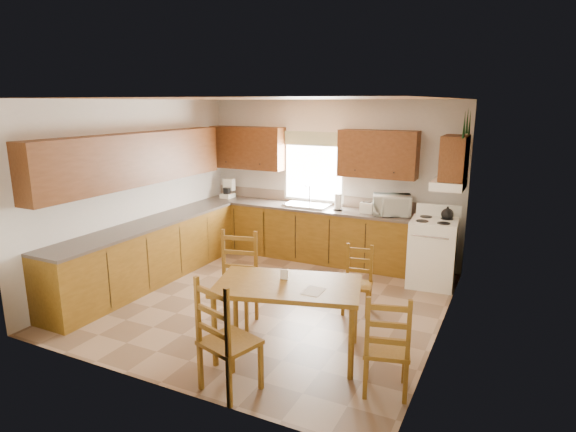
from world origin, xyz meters
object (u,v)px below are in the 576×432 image
at_px(microwave, 392,205).
at_px(chair_far_right, 357,281).
at_px(chair_near_left, 230,335).
at_px(stove, 432,253).
at_px(dining_table, 288,319).
at_px(chair_far_left, 235,281).
at_px(chair_near_right, 387,342).

distance_m(microwave, chair_far_right, 1.88).
bearing_deg(chair_near_left, stove, -92.26).
distance_m(stove, microwave, 0.99).
xyz_separation_m(microwave, chair_far_right, (0.04, -1.76, -0.65)).
height_order(dining_table, chair_far_left, chair_far_left).
distance_m(chair_near_left, chair_far_left, 1.36).
height_order(stove, chair_near_left, chair_near_left).
height_order(microwave, chair_far_left, microwave).
xyz_separation_m(chair_near_left, chair_near_right, (1.32, 0.62, -0.07)).
bearing_deg(chair_far_left, stove, 39.37).
height_order(dining_table, chair_near_right, chair_near_right).
height_order(dining_table, chair_near_left, chair_near_left).
xyz_separation_m(stove, chair_near_left, (-1.21, -3.60, 0.08)).
height_order(dining_table, chair_far_right, chair_far_right).
height_order(stove, chair_far_left, chair_far_left).
xyz_separation_m(stove, chair_far_right, (-0.68, -1.43, -0.05)).
bearing_deg(chair_far_right, chair_near_left, -113.22).
xyz_separation_m(stove, microwave, (-0.72, 0.34, 0.60)).
bearing_deg(stove, chair_near_left, -112.96).
bearing_deg(chair_far_left, chair_near_left, -72.32).
distance_m(dining_table, chair_near_right, 1.15).
bearing_deg(dining_table, microwave, 68.93).
xyz_separation_m(microwave, chair_far_left, (-1.17, -2.77, -0.51)).
height_order(stove, dining_table, stove).
xyz_separation_m(chair_near_right, chair_far_left, (-2.00, 0.55, 0.07)).
bearing_deg(chair_far_left, microwave, 54.33).
relative_size(stove, chair_far_left, 0.85).
distance_m(dining_table, chair_near_left, 0.87).
distance_m(chair_near_right, chair_far_right, 1.75).
distance_m(microwave, dining_table, 3.19).
xyz_separation_m(stove, dining_table, (-1.01, -2.77, -0.08)).
bearing_deg(microwave, chair_far_left, -130.51).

